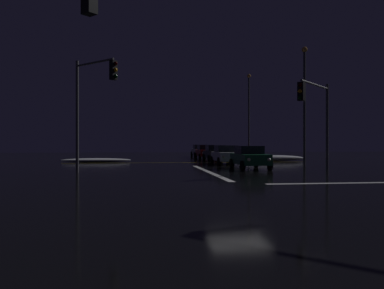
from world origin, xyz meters
TOP-DOWN VIEW (x-y plane):
  - ground at (0.00, 0.00)m, footprint 120.00×120.00m
  - stop_line_north at (0.00, 7.47)m, footprint 0.35×12.72m
  - centre_line_ns at (0.00, 19.07)m, footprint 22.00×0.15m
  - snow_bank_left_curb at (-8.27, 21.04)m, footprint 6.39×1.50m
  - snow_bank_right_curb at (8.27, 20.74)m, footprint 7.03×1.50m
  - sedan_green at (3.26, 9.86)m, footprint 2.02×4.33m
  - sedan_white at (2.90, 15.75)m, footprint 2.02×4.33m
  - sedan_black at (3.12, 21.67)m, footprint 2.02×4.33m
  - sedan_red at (3.07, 27.14)m, footprint 2.02×4.33m
  - sedan_silver at (3.40, 33.61)m, footprint 2.02×4.33m
  - traffic_signal_sw at (-6.86, -6.86)m, footprint 2.75×2.75m
  - traffic_signal_nw at (-6.92, 6.92)m, footprint 2.61×2.61m
  - traffic_signal_ne at (6.48, 6.48)m, footprint 3.38×3.38m
  - streetlamp_right_far at (8.57, 29.07)m, footprint 0.44×0.44m
  - streetlamp_right_near at (8.57, 13.07)m, footprint 0.44×0.44m

SIDE VIEW (x-z plane):
  - ground at x=0.00m, z-range -0.10..0.00m
  - stop_line_north at x=0.00m, z-range 0.00..0.01m
  - centre_line_ns at x=0.00m, z-range 0.00..0.01m
  - snow_bank_left_curb at x=-8.27m, z-range 0.00..0.36m
  - snow_bank_right_curb at x=8.27m, z-range 0.00..0.59m
  - sedan_green at x=3.26m, z-range 0.02..1.59m
  - sedan_white at x=2.90m, z-range 0.02..1.59m
  - sedan_black at x=3.12m, z-range 0.02..1.59m
  - sedan_red at x=3.07m, z-range 0.02..1.59m
  - sedan_silver at x=3.40m, z-range 0.02..1.59m
  - traffic_signal_ne at x=6.48m, z-range 1.09..6.67m
  - traffic_signal_sw at x=-6.86m, z-range 1.20..7.84m
  - traffic_signal_nw at x=-6.92m, z-range 1.19..7.85m
  - streetlamp_right_near at x=8.57m, z-range 0.69..9.99m
  - streetlamp_right_far at x=8.57m, z-range 0.70..10.67m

